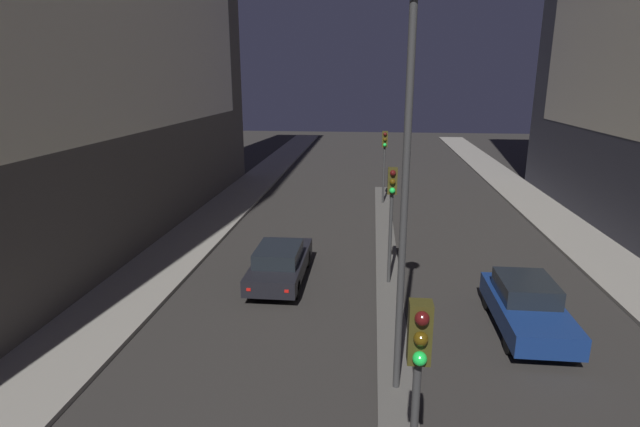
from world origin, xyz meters
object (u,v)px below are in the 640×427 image
Objects in this scene: traffic_light_near at (417,374)px; traffic_light_far at (385,151)px; traffic_light_mid at (392,199)px; street_lamp at (409,109)px; car_left_lane at (280,263)px; car_right_lane at (527,306)px.

traffic_light_near and traffic_light_far have the same top height.
traffic_light_mid is (0.00, 10.43, 0.00)m from traffic_light_near.
street_lamp reaches higher than traffic_light_near.
traffic_light_near is 0.88× the size of car_left_lane.
traffic_light_near is 22.16m from traffic_light_far.
traffic_light_far is 18.29m from street_lamp.
street_lamp is 7.85m from car_right_lane.
street_lamp is (0.00, -6.24, 3.40)m from traffic_light_mid.
traffic_light_mid is at bearing 144.82° from car_right_lane.
street_lamp reaches higher than traffic_light_mid.
car_left_lane is (-3.93, 0.04, -2.47)m from traffic_light_mid.
traffic_light_near is 1.00× the size of traffic_light_far.
street_lamp is at bearing -57.97° from car_left_lane.
traffic_light_mid is 5.39m from car_right_lane.
traffic_light_far is at bearing 90.00° from street_lamp.
car_right_lane is at bearing 62.87° from traffic_light_near.
traffic_light_near and traffic_light_mid have the same top height.
car_left_lane is at bearing 110.56° from traffic_light_near.
traffic_light_mid is at bearing -90.00° from traffic_light_far.
street_lamp is (0.00, 4.19, 3.40)m from traffic_light_near.
traffic_light_near is 8.95m from car_right_lane.
traffic_light_far is at bearing 90.00° from traffic_light_near.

